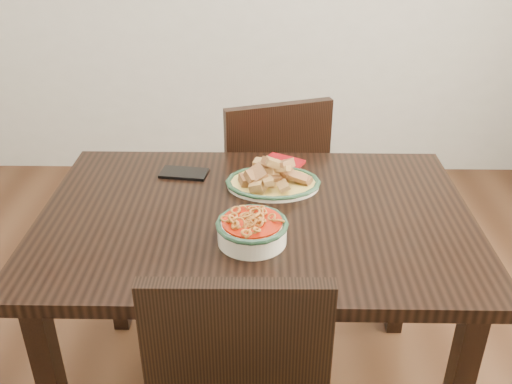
{
  "coord_description": "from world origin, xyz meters",
  "views": [
    {
      "loc": [
        0.13,
        -1.52,
        1.62
      ],
      "look_at": [
        0.11,
        -0.05,
        0.81
      ],
      "focal_mm": 40.0,
      "sensor_mm": 36.0,
      "label": 1
    }
  ],
  "objects_px": {
    "chair_far": "(269,184)",
    "noodle_bowl": "(252,228)",
    "smartphone": "(184,173)",
    "dining_table": "(256,239)",
    "fish_plate": "(273,174)"
  },
  "relations": [
    {
      "from": "chair_far",
      "to": "noodle_bowl",
      "type": "height_order",
      "value": "chair_far"
    },
    {
      "from": "noodle_bowl",
      "to": "smartphone",
      "type": "xyz_separation_m",
      "value": [
        -0.24,
        0.4,
        -0.04
      ]
    },
    {
      "from": "chair_far",
      "to": "dining_table",
      "type": "bearing_deg",
      "value": 67.81
    },
    {
      "from": "dining_table",
      "to": "chair_far",
      "type": "bearing_deg",
      "value": 86.26
    },
    {
      "from": "dining_table",
      "to": "fish_plate",
      "type": "bearing_deg",
      "value": 72.83
    },
    {
      "from": "dining_table",
      "to": "fish_plate",
      "type": "relative_size",
      "value": 4.34
    },
    {
      "from": "dining_table",
      "to": "noodle_bowl",
      "type": "relative_size",
      "value": 6.48
    },
    {
      "from": "dining_table",
      "to": "noodle_bowl",
      "type": "distance_m",
      "value": 0.2
    },
    {
      "from": "fish_plate",
      "to": "smartphone",
      "type": "height_order",
      "value": "fish_plate"
    },
    {
      "from": "dining_table",
      "to": "smartphone",
      "type": "distance_m",
      "value": 0.36
    },
    {
      "from": "noodle_bowl",
      "to": "fish_plate",
      "type": "bearing_deg",
      "value": 79.43
    },
    {
      "from": "fish_plate",
      "to": "chair_far",
      "type": "bearing_deg",
      "value": 91.12
    },
    {
      "from": "fish_plate",
      "to": "noodle_bowl",
      "type": "bearing_deg",
      "value": -100.57
    },
    {
      "from": "smartphone",
      "to": "fish_plate",
      "type": "bearing_deg",
      "value": -7.03
    },
    {
      "from": "chair_far",
      "to": "fish_plate",
      "type": "xyz_separation_m",
      "value": [
        0.01,
        -0.48,
        0.3
      ]
    }
  ]
}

